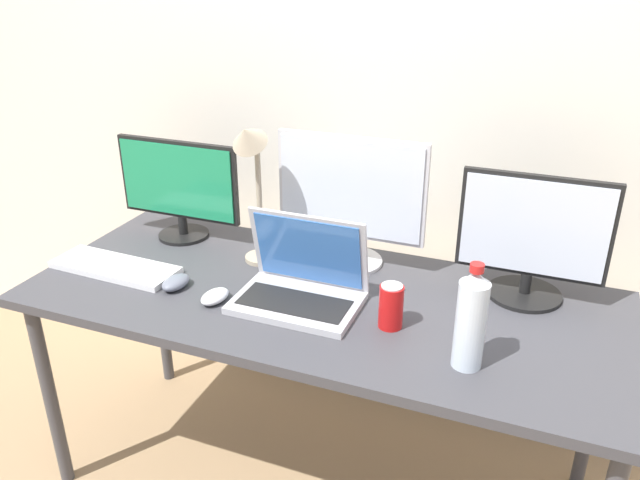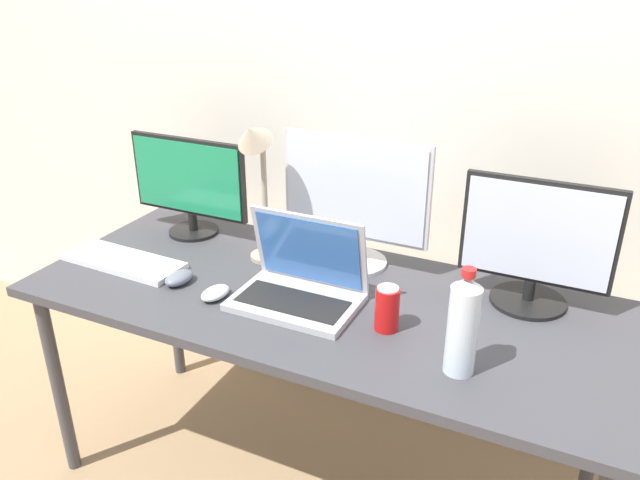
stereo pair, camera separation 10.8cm
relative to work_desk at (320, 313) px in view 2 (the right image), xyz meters
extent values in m
cube|color=silver|center=(0.00, 0.59, 0.62)|extent=(7.00, 0.08, 2.60)
cylinder|color=#424247|center=(-0.82, -0.31, -0.32)|extent=(0.04, 0.04, 0.71)
cylinder|color=#424247|center=(-0.82, 0.31, -0.32)|extent=(0.04, 0.04, 0.71)
cylinder|color=#424247|center=(0.82, 0.31, -0.32)|extent=(0.04, 0.04, 0.71)
cube|color=#3D3D42|center=(0.00, 0.00, 0.05)|extent=(1.77, 0.74, 0.03)
cylinder|color=black|center=(-0.61, 0.22, 0.07)|extent=(0.18, 0.18, 0.01)
cylinder|color=black|center=(-0.61, 0.22, 0.11)|extent=(0.03, 0.03, 0.06)
cube|color=black|center=(-0.61, 0.22, 0.28)|extent=(0.46, 0.02, 0.28)
cube|color=#1E8C59|center=(-0.61, 0.20, 0.28)|extent=(0.43, 0.01, 0.25)
cylinder|color=silver|center=(0.01, 0.24, 0.07)|extent=(0.22, 0.22, 0.01)
cylinder|color=silver|center=(0.01, 0.24, 0.12)|extent=(0.03, 0.03, 0.08)
cube|color=silver|center=(0.01, 0.24, 0.32)|extent=(0.48, 0.02, 0.33)
cube|color=silver|center=(0.01, 0.22, 0.32)|extent=(0.46, 0.01, 0.30)
cylinder|color=black|center=(0.56, 0.22, 0.07)|extent=(0.22, 0.22, 0.01)
cylinder|color=black|center=(0.56, 0.22, 0.10)|extent=(0.03, 0.03, 0.06)
cube|color=black|center=(0.56, 0.22, 0.28)|extent=(0.42, 0.02, 0.30)
cube|color=silver|center=(0.56, 0.21, 0.28)|extent=(0.40, 0.01, 0.28)
cube|color=#B7B7BC|center=(-0.04, -0.08, 0.07)|extent=(0.36, 0.24, 0.02)
cube|color=black|center=(-0.04, -0.10, 0.08)|extent=(0.31, 0.13, 0.00)
cube|color=#B7B7BC|center=(-0.04, 0.01, 0.20)|extent=(0.36, 0.06, 0.24)
cube|color=#3366B2|center=(-0.04, 0.01, 0.20)|extent=(0.32, 0.05, 0.21)
cube|color=white|center=(-0.67, -0.09, 0.07)|extent=(0.42, 0.16, 0.02)
ellipsoid|color=silver|center=(-0.27, -0.15, 0.08)|extent=(0.08, 0.11, 0.03)
ellipsoid|color=slate|center=(-0.42, -0.12, 0.08)|extent=(0.08, 0.11, 0.04)
cylinder|color=silver|center=(0.46, -0.19, 0.17)|extent=(0.07, 0.07, 0.23)
cone|color=silver|center=(0.46, -0.19, 0.30)|extent=(0.07, 0.07, 0.03)
cylinder|color=red|center=(0.46, -0.19, 0.33)|extent=(0.03, 0.03, 0.02)
cylinder|color=red|center=(0.24, -0.09, 0.12)|extent=(0.07, 0.07, 0.12)
cylinder|color=silver|center=(0.24, -0.09, 0.18)|extent=(0.06, 0.06, 0.00)
cylinder|color=tan|center=(-0.27, 0.15, 0.07)|extent=(0.11, 0.11, 0.01)
cylinder|color=tan|center=(-0.27, 0.15, 0.27)|extent=(0.02, 0.02, 0.39)
cone|color=tan|center=(-0.27, 0.09, 0.49)|extent=(0.11, 0.12, 0.11)
camera|label=1|loc=(0.59, -1.50, 0.98)|focal=35.00mm
camera|label=2|loc=(0.69, -1.46, 0.98)|focal=35.00mm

